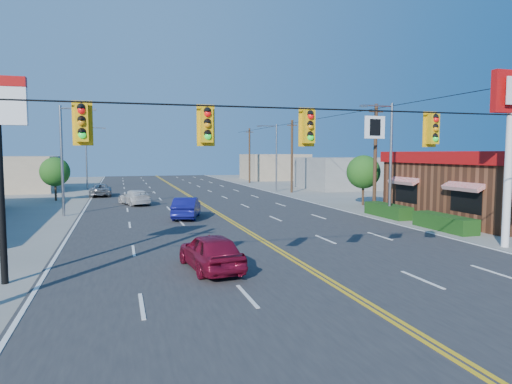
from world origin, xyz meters
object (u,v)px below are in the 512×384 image
object	(u,v)px
car_blue	(187,209)
car_white	(135,198)
kfc_pylon	(511,123)
signal_span	(339,144)
car_magenta	(211,253)
car_silver	(101,191)

from	to	relation	value
car_blue	car_white	bearing A→B (deg)	-56.82
kfc_pylon	signal_span	bearing A→B (deg)	-160.22
car_magenta	car_silver	bearing A→B (deg)	-87.49
car_white	car_silver	bearing A→B (deg)	-88.48
signal_span	car_blue	bearing A→B (deg)	97.91
kfc_pylon	car_white	distance (m)	29.56
signal_span	car_magenta	world-z (taller)	signal_span
kfc_pylon	car_magenta	world-z (taller)	kfc_pylon
car_blue	car_white	size ratio (longest dim) A/B	0.99
kfc_pylon	car_white	xyz separation A→B (m)	(-16.80, 23.72, -5.39)
signal_span	car_blue	world-z (taller)	signal_span
signal_span	car_silver	bearing A→B (deg)	103.49
car_blue	car_magenta	bearing A→B (deg)	100.72
car_white	car_silver	xyz separation A→B (m)	(-3.19, 9.27, -0.01)
car_blue	car_white	world-z (taller)	car_blue
kfc_pylon	car_silver	size ratio (longest dim) A/B	1.82
car_magenta	car_white	distance (m)	24.22
car_magenta	car_blue	distance (m)	14.44
car_silver	car_white	bearing A→B (deg)	108.64
car_blue	car_silver	size ratio (longest dim) A/B	0.95
car_blue	car_silver	xyz separation A→B (m)	(-6.37, 18.99, -0.09)
kfc_pylon	car_blue	distance (m)	20.24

